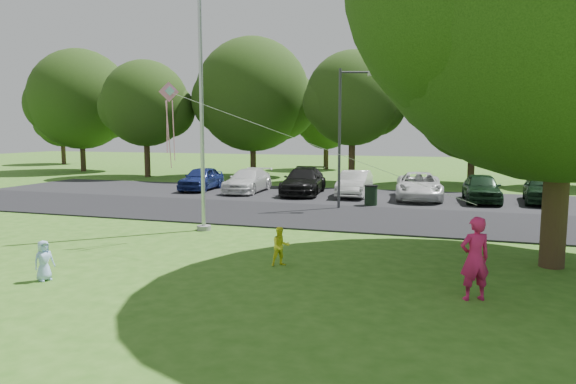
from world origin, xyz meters
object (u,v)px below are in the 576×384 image
(child_blue, at_px, (44,261))
(kite, at_px, (176,108))
(trash_can, at_px, (371,196))
(woman, at_px, (475,259))
(street_lamp, at_px, (345,126))
(flagpole, at_px, (202,111))
(child_yellow, at_px, (281,246))

(child_blue, bearing_deg, kite, 11.56)
(trash_can, relative_size, kite, 0.11)
(trash_can, height_order, woman, woman)
(street_lamp, bearing_deg, flagpole, -140.32)
(trash_can, xyz_separation_m, kite, (-4.65, -9.47, 3.71))
(street_lamp, xyz_separation_m, child_yellow, (0.35, -10.04, -3.20))
(trash_can, height_order, child_yellow, child_yellow)
(woman, bearing_deg, trash_can, -96.98)
(flagpole, bearing_deg, woman, -30.08)
(flagpole, xyz_separation_m, kite, (0.14, -1.99, 0.04))
(street_lamp, xyz_separation_m, trash_can, (1.02, 1.18, -3.21))
(flagpole, distance_m, street_lamp, 7.36)
(trash_can, bearing_deg, street_lamp, -130.77)
(child_yellow, xyz_separation_m, kite, (-3.98, 1.75, 3.69))
(child_blue, bearing_deg, woman, -58.27)
(woman, bearing_deg, street_lamp, -90.87)
(trash_can, xyz_separation_m, child_blue, (-5.54, -14.17, -0.02))
(woman, bearing_deg, flagpole, -54.80)
(flagpole, height_order, trash_can, flagpole)
(street_lamp, relative_size, kite, 0.67)
(child_blue, height_order, kite, kite)
(child_blue, bearing_deg, flagpole, 15.88)
(kite, bearing_deg, street_lamp, 27.69)
(street_lamp, distance_m, trash_can, 3.57)
(child_yellow, relative_size, child_blue, 1.07)
(flagpole, relative_size, street_lamp, 1.62)
(street_lamp, relative_size, child_blue, 6.46)
(street_lamp, relative_size, woman, 3.51)
(trash_can, relative_size, child_yellow, 0.97)
(street_lamp, distance_m, child_blue, 14.13)
(child_yellow, bearing_deg, flagpole, 99.51)
(child_yellow, height_order, kite, kite)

